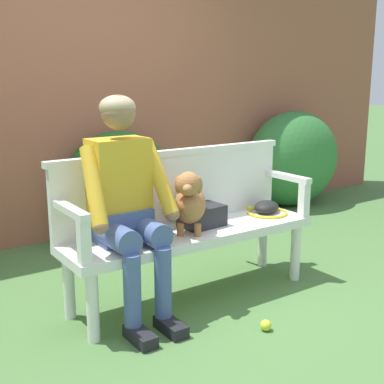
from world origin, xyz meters
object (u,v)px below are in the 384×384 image
(garden_bench, at_px, (192,239))
(baseball_glove, at_px, (267,207))
(dog_on_bench, at_px, (190,202))
(person_seated, at_px, (126,199))
(sports_bag, at_px, (202,216))
(tennis_racket, at_px, (264,212))
(tennis_ball, at_px, (266,325))

(garden_bench, height_order, baseball_glove, baseball_glove)
(garden_bench, bearing_deg, baseball_glove, 2.44)
(dog_on_bench, bearing_deg, baseball_glove, 7.00)
(person_seated, xyz_separation_m, sports_bag, (0.58, 0.04, -0.20))
(garden_bench, distance_m, tennis_racket, 0.67)
(baseball_glove, bearing_deg, garden_bench, 151.89)
(dog_on_bench, relative_size, sports_bag, 1.49)
(dog_on_bench, distance_m, sports_bag, 0.23)
(tennis_racket, xyz_separation_m, sports_bag, (-0.56, -0.01, 0.06))
(dog_on_bench, height_order, baseball_glove, dog_on_bench)
(garden_bench, xyz_separation_m, sports_bag, (0.10, 0.03, 0.13))
(tennis_ball, bearing_deg, person_seated, 132.33)
(tennis_racket, relative_size, sports_bag, 2.06)
(garden_bench, relative_size, tennis_ball, 26.18)
(garden_bench, height_order, person_seated, person_seated)
(dog_on_bench, height_order, tennis_ball, dog_on_bench)
(dog_on_bench, relative_size, tennis_ball, 6.31)
(person_seated, distance_m, tennis_ball, 1.10)
(sports_bag, bearing_deg, person_seated, -176.47)
(person_seated, xyz_separation_m, baseball_glove, (1.16, 0.04, -0.23))
(person_seated, relative_size, tennis_ball, 20.29)
(tennis_ball, bearing_deg, baseball_glove, 48.02)
(tennis_ball, bearing_deg, tennis_racket, 49.06)
(baseball_glove, bearing_deg, tennis_racket, 135.23)
(dog_on_bench, bearing_deg, tennis_racket, 7.52)
(dog_on_bench, bearing_deg, sports_bag, 29.21)
(garden_bench, distance_m, baseball_glove, 0.69)
(tennis_racket, relative_size, baseball_glove, 2.63)
(dog_on_bench, relative_size, tennis_racket, 0.72)
(garden_bench, bearing_deg, tennis_racket, 2.89)
(person_seated, relative_size, dog_on_bench, 3.22)
(garden_bench, relative_size, tennis_racket, 2.99)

